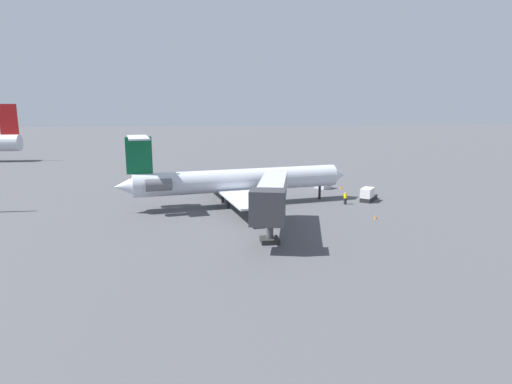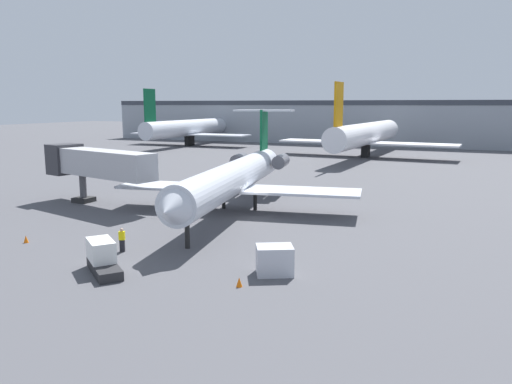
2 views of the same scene
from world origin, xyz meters
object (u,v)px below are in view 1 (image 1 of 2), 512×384
traffic_cone_near (375,217)px  ground_crew_marshaller (345,198)px  jet_bridge (271,197)px  cargo_container_uld (323,183)px  regional_jet (234,180)px  baggage_tug_lead (368,195)px  traffic_cone_mid (341,187)px

traffic_cone_near → ground_crew_marshaller: bearing=7.8°
jet_bridge → cargo_container_uld: jet_bridge is taller
regional_jet → baggage_tug_lead: 19.11m
ground_crew_marshaller → traffic_cone_mid: size_ratio=3.07×
regional_jet → jet_bridge: 15.03m
ground_crew_marshaller → traffic_cone_mid: 10.84m
ground_crew_marshaller → traffic_cone_near: (-8.02, -1.09, -0.58)m
ground_crew_marshaller → cargo_container_uld: (11.46, 0.00, 0.02)m
ground_crew_marshaller → baggage_tug_lead: 4.16m
ground_crew_marshaller → traffic_cone_mid: (10.45, -2.80, -0.58)m
cargo_container_uld → jet_bridge: bearing=153.6°
jet_bridge → ground_crew_marshaller: bearing=-42.6°
jet_bridge → traffic_cone_mid: jet_bridge is taller
cargo_container_uld → traffic_cone_near: 19.52m
jet_bridge → traffic_cone_near: 15.06m
cargo_container_uld → traffic_cone_mid: cargo_container_uld is taller
ground_crew_marshaller → baggage_tug_lead: bearing=-67.2°
jet_bridge → traffic_cone_mid: bearing=-32.4°
jet_bridge → cargo_container_uld: 28.02m
ground_crew_marshaller → regional_jet: bearing=85.1°
traffic_cone_near → cargo_container_uld: bearing=3.2°
ground_crew_marshaller → cargo_container_uld: size_ratio=0.63×
baggage_tug_lead → ground_crew_marshaller: bearing=112.8°
regional_jet → baggage_tug_lead: regional_jet is taller
baggage_tug_lead → traffic_cone_mid: size_ratio=7.32×
cargo_container_uld → traffic_cone_mid: bearing=-109.7°
regional_jet → cargo_container_uld: 18.37m
jet_bridge → baggage_tug_lead: (15.07, -16.21, -3.42)m
cargo_container_uld → traffic_cone_near: cargo_container_uld is taller
ground_crew_marshaller → traffic_cone_mid: bearing=-15.0°
jet_bridge → ground_crew_marshaller: (13.46, -12.38, -3.40)m
baggage_tug_lead → jet_bridge: bearing=132.9°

